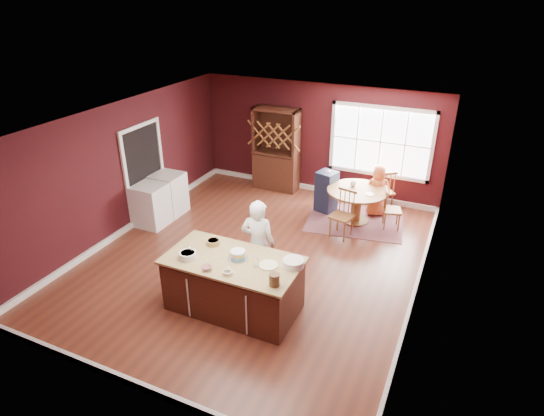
# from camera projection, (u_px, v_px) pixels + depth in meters

# --- Properties ---
(room_shell) EXTENTS (7.00, 7.00, 7.00)m
(room_shell) POSITION_uv_depth(u_px,v_px,m) (255.00, 194.00, 8.16)
(room_shell) COLOR brown
(room_shell) RESTS_ON ground
(window) EXTENTS (2.36, 0.10, 1.66)m
(window) POSITION_uv_depth(u_px,v_px,m) (381.00, 142.00, 10.37)
(window) COLOR white
(window) RESTS_ON room_shell
(doorway) EXTENTS (0.08, 1.26, 2.13)m
(doorway) POSITION_uv_depth(u_px,v_px,m) (145.00, 174.00, 9.89)
(doorway) COLOR white
(doorway) RESTS_ON room_shell
(kitchen_island) EXTENTS (2.12, 1.11, 0.92)m
(kitchen_island) POSITION_uv_depth(u_px,v_px,m) (234.00, 285.00, 7.21)
(kitchen_island) COLOR #46221A
(kitchen_island) RESTS_ON ground
(dining_table) EXTENTS (1.31, 1.31, 0.75)m
(dining_table) POSITION_uv_depth(u_px,v_px,m) (357.00, 199.00, 9.87)
(dining_table) COLOR brown
(dining_table) RESTS_ON ground
(baker) EXTENTS (0.64, 0.47, 1.63)m
(baker) POSITION_uv_depth(u_px,v_px,m) (258.00, 244.00, 7.61)
(baker) COLOR silver
(baker) RESTS_ON ground
(layer_cake) EXTENTS (0.32, 0.32, 0.13)m
(layer_cake) POSITION_uv_depth(u_px,v_px,m) (238.00, 255.00, 7.00)
(layer_cake) COLOR white
(layer_cake) RESTS_ON kitchen_island
(bowl_blue) EXTENTS (0.27, 0.27, 0.10)m
(bowl_blue) POSITION_uv_depth(u_px,v_px,m) (188.00, 255.00, 7.01)
(bowl_blue) COLOR white
(bowl_blue) RESTS_ON kitchen_island
(bowl_yellow) EXTENTS (0.22, 0.22, 0.08)m
(bowl_yellow) POSITION_uv_depth(u_px,v_px,m) (213.00, 242.00, 7.39)
(bowl_yellow) COLOR #9F7554
(bowl_yellow) RESTS_ON kitchen_island
(bowl_pink) EXTENTS (0.16, 0.16, 0.06)m
(bowl_pink) POSITION_uv_depth(u_px,v_px,m) (207.00, 268.00, 6.73)
(bowl_pink) COLOR silver
(bowl_pink) RESTS_ON kitchen_island
(bowl_olive) EXTENTS (0.14, 0.14, 0.05)m
(bowl_olive) POSITION_uv_depth(u_px,v_px,m) (228.00, 273.00, 6.63)
(bowl_olive) COLOR white
(bowl_olive) RESTS_ON kitchen_island
(drinking_glass) EXTENTS (0.08, 0.08, 0.16)m
(drinking_glass) POSITION_uv_depth(u_px,v_px,m) (256.00, 262.00, 6.79)
(drinking_glass) COLOR silver
(drinking_glass) RESTS_ON kitchen_island
(dinner_plate) EXTENTS (0.29, 0.29, 0.02)m
(dinner_plate) POSITION_uv_depth(u_px,v_px,m) (269.00, 265.00, 6.84)
(dinner_plate) COLOR beige
(dinner_plate) RESTS_ON kitchen_island
(white_tub) EXTENTS (0.32, 0.32, 0.11)m
(white_tub) POSITION_uv_depth(u_px,v_px,m) (293.00, 263.00, 6.81)
(white_tub) COLOR silver
(white_tub) RESTS_ON kitchen_island
(stoneware_crock) EXTENTS (0.15, 0.15, 0.19)m
(stoneware_crock) POSITION_uv_depth(u_px,v_px,m) (274.00, 280.00, 6.36)
(stoneware_crock) COLOR brown
(stoneware_crock) RESTS_ON kitchen_island
(toy_figurine) EXTENTS (0.05, 0.05, 0.08)m
(toy_figurine) POSITION_uv_depth(u_px,v_px,m) (272.00, 276.00, 6.52)
(toy_figurine) COLOR yellow
(toy_figurine) RESTS_ON kitchen_island
(rug) EXTENTS (2.29, 1.91, 0.01)m
(rug) POSITION_uv_depth(u_px,v_px,m) (355.00, 221.00, 10.11)
(rug) COLOR brown
(rug) RESTS_ON ground
(chair_east) EXTENTS (0.46, 0.47, 0.91)m
(chair_east) POSITION_uv_depth(u_px,v_px,m) (392.00, 208.00, 9.64)
(chair_east) COLOR olive
(chair_east) RESTS_ON ground
(chair_south) EXTENTS (0.51, 0.49, 1.03)m
(chair_south) POSITION_uv_depth(u_px,v_px,m) (342.00, 214.00, 9.27)
(chair_south) COLOR brown
(chair_south) RESTS_ON ground
(chair_north) EXTENTS (0.59, 0.59, 1.03)m
(chair_north) POSITION_uv_depth(u_px,v_px,m) (383.00, 190.00, 10.36)
(chair_north) COLOR brown
(chair_north) RESTS_ON ground
(seated_woman) EXTENTS (0.68, 0.56, 1.19)m
(seated_woman) POSITION_uv_depth(u_px,v_px,m) (378.00, 190.00, 10.15)
(seated_woman) COLOR #D76936
(seated_woman) RESTS_ON ground
(high_chair) EXTENTS (0.50, 0.50, 1.00)m
(high_chair) POSITION_uv_depth(u_px,v_px,m) (326.00, 191.00, 10.36)
(high_chair) COLOR black
(high_chair) RESTS_ON ground
(toddler) EXTENTS (0.18, 0.14, 0.26)m
(toddler) POSITION_uv_depth(u_px,v_px,m) (329.00, 176.00, 10.31)
(toddler) COLOR #8CA5BF
(toddler) RESTS_ON high_chair
(table_plate) EXTENTS (0.19, 0.19, 0.01)m
(table_plate) POSITION_uv_depth(u_px,v_px,m) (370.00, 194.00, 9.56)
(table_plate) COLOR beige
(table_plate) RESTS_ON dining_table
(table_cup) EXTENTS (0.13, 0.13, 0.10)m
(table_cup) POSITION_uv_depth(u_px,v_px,m) (353.00, 184.00, 9.95)
(table_cup) COLOR white
(table_cup) RESTS_ON dining_table
(hutch) EXTENTS (1.13, 0.47, 2.08)m
(hutch) POSITION_uv_depth(u_px,v_px,m) (276.00, 149.00, 11.30)
(hutch) COLOR black
(hutch) RESTS_ON ground
(washer) EXTENTS (0.64, 0.62, 0.92)m
(washer) POSITION_uv_depth(u_px,v_px,m) (151.00, 205.00, 9.76)
(washer) COLOR silver
(washer) RESTS_ON ground
(dryer) EXTENTS (0.65, 0.63, 0.94)m
(dryer) POSITION_uv_depth(u_px,v_px,m) (169.00, 194.00, 10.28)
(dryer) COLOR white
(dryer) RESTS_ON ground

